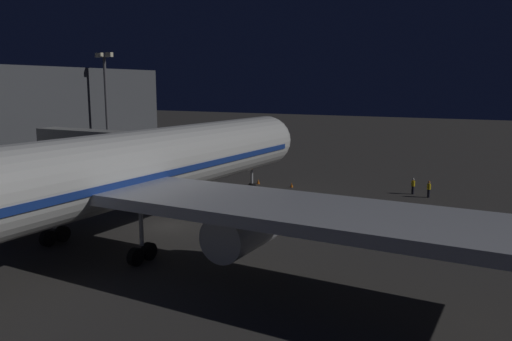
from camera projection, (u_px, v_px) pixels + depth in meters
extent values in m
plane|color=#383533|center=(168.00, 226.00, 42.25)|extent=(320.00, 320.00, 0.00)
cylinder|color=silver|center=(97.00, 174.00, 34.83)|extent=(5.44, 50.77, 5.44)
sphere|color=silver|center=(267.00, 140.00, 56.75)|extent=(5.33, 5.33, 5.33)
cube|color=navy|center=(97.00, 180.00, 34.89)|extent=(5.50, 48.74, 0.50)
cube|color=black|center=(260.00, 133.00, 55.18)|extent=(2.99, 1.40, 0.90)
cube|color=#B7BABF|center=(104.00, 186.00, 35.52)|extent=(58.19, 7.30, 0.70)
cylinder|color=#B7BABF|center=(242.00, 230.00, 31.61)|extent=(2.90, 5.32, 2.90)
cylinder|color=black|center=(262.00, 220.00, 33.90)|extent=(2.47, 0.15, 2.47)
cylinder|color=#B7BABF|center=(20.00, 195.00, 41.81)|extent=(2.90, 5.32, 2.90)
cylinder|color=black|center=(47.00, 189.00, 44.11)|extent=(2.47, 0.15, 2.47)
cylinder|color=#B7BABF|center=(252.00, 173.00, 54.26)|extent=(0.28, 0.28, 2.23)
cylinder|color=black|center=(252.00, 189.00, 54.54)|extent=(0.45, 1.20, 1.20)
cylinder|color=#B7BABF|center=(141.00, 229.00, 33.04)|extent=(0.28, 0.28, 2.23)
cylinder|color=black|center=(149.00, 251.00, 33.88)|extent=(0.45, 1.20, 1.20)
cylinder|color=black|center=(136.00, 257.00, 32.76)|extent=(0.45, 1.20, 1.20)
cylinder|color=#B7BABF|center=(54.00, 214.00, 37.04)|extent=(0.28, 0.28, 2.23)
cylinder|color=black|center=(62.00, 234.00, 37.88)|extent=(0.45, 1.20, 1.20)
cylinder|color=black|center=(48.00, 238.00, 36.76)|extent=(0.45, 1.20, 1.20)
cube|color=#9E9E99|center=(108.00, 143.00, 54.27)|extent=(19.53, 2.60, 2.50)
cube|color=#9E9E99|center=(181.00, 148.00, 49.62)|extent=(3.20, 3.40, 3.00)
cube|color=black|center=(192.00, 149.00, 48.95)|extent=(0.70, 3.20, 2.70)
cylinder|color=#B7BABF|center=(173.00, 181.00, 50.66)|extent=(0.56, 0.56, 4.30)
cylinder|color=black|center=(179.00, 200.00, 50.68)|extent=(0.25, 0.60, 0.60)
cylinder|color=black|center=(169.00, 198.00, 51.25)|extent=(0.25, 0.60, 0.60)
cylinder|color=#59595E|center=(107.00, 114.00, 69.46)|extent=(0.40, 0.40, 15.48)
cube|color=#F9EFC6|center=(109.00, 55.00, 67.72)|extent=(1.10, 0.50, 0.60)
cube|color=#F9EFC6|center=(99.00, 55.00, 68.57)|extent=(1.10, 0.50, 0.60)
cylinder|color=black|center=(428.00, 193.00, 52.92)|extent=(0.28, 0.28, 0.86)
cylinder|color=yellow|center=(429.00, 187.00, 52.80)|extent=(0.40, 0.40, 0.60)
sphere|color=tan|center=(429.00, 183.00, 52.73)|extent=(0.24, 0.24, 0.24)
sphere|color=orange|center=(429.00, 182.00, 52.72)|extent=(0.23, 0.23, 0.23)
cylinder|color=black|center=(413.00, 190.00, 54.57)|extent=(0.28, 0.28, 0.88)
cylinder|color=yellow|center=(413.00, 184.00, 54.44)|extent=(0.40, 0.40, 0.59)
sphere|color=tan|center=(413.00, 180.00, 54.38)|extent=(0.24, 0.24, 0.24)
sphere|color=white|center=(413.00, 179.00, 54.37)|extent=(0.23, 0.23, 0.23)
cone|color=orange|center=(292.00, 185.00, 58.30)|extent=(0.36, 0.36, 0.55)
cone|color=orange|center=(258.00, 182.00, 60.40)|extent=(0.36, 0.36, 0.55)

